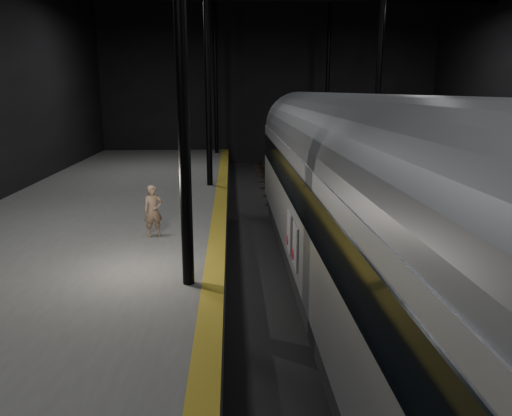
{
  "coord_description": "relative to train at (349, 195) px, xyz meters",
  "views": [
    {
      "loc": [
        -2.81,
        -14.64,
        5.26
      ],
      "look_at": [
        -2.12,
        -0.93,
        2.0
      ],
      "focal_mm": 35.0,
      "sensor_mm": 36.0,
      "label": 1
    }
  ],
  "objects": [
    {
      "name": "train",
      "position": [
        0.0,
        0.0,
        0.0
      ],
      "size": [
        2.84,
        18.96,
        5.07
      ],
      "color": "#ACAFB4",
      "rests_on": "ground"
    },
    {
      "name": "ground",
      "position": [
        0.0,
        3.13,
        -2.83
      ],
      "size": [
        44.0,
        44.0,
        0.0
      ],
      "primitive_type": "plane",
      "color": "black",
      "rests_on": "ground"
    },
    {
      "name": "platform_left",
      "position": [
        -7.5,
        3.13,
        -2.33
      ],
      "size": [
        9.0,
        43.8,
        1.0
      ],
      "primitive_type": "cube",
      "color": "#51514E",
      "rests_on": "ground"
    },
    {
      "name": "tactile_strip",
      "position": [
        -3.25,
        3.13,
        -1.82
      ],
      "size": [
        0.5,
        43.8,
        0.01
      ],
      "primitive_type": "cube",
      "color": "olive",
      "rests_on": "platform_left"
    },
    {
      "name": "track",
      "position": [
        0.0,
        3.13,
        -2.76
      ],
      "size": [
        2.4,
        43.0,
        0.24
      ],
      "color": "#3F3328",
      "rests_on": "ground"
    },
    {
      "name": "woman",
      "position": [
        -5.14,
        2.96,
        -1.06
      ],
      "size": [
        0.66,
        0.55,
        1.54
      ],
      "primitive_type": "imported",
      "rotation": [
        0.0,
        0.0,
        0.38
      ],
      "color": "#96775C",
      "rests_on": "platform_left"
    }
  ]
}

